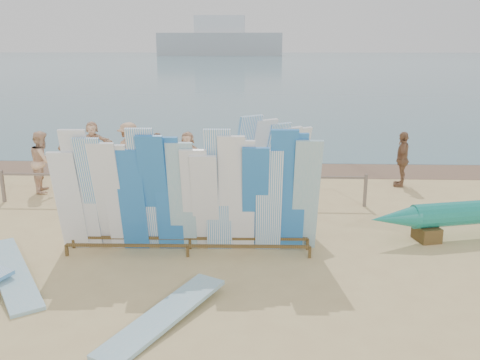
{
  "coord_description": "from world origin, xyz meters",
  "views": [
    {
      "loc": [
        3.15,
        -10.29,
        4.28
      ],
      "look_at": [
        2.66,
        1.64,
        1.07
      ],
      "focal_mm": 38.0,
      "sensor_mm": 36.0,
      "label": 1
    }
  ],
  "objects_px": {
    "flat_board_a": "(13,283)",
    "beachgoer_5": "(188,155)",
    "main_surfboard_rack": "(188,197)",
    "beachgoer_1": "(67,155)",
    "beach_chair_left": "(136,189)",
    "side_surfboard_rack": "(262,180)",
    "flat_board_b": "(164,322)",
    "beachgoer_2": "(43,161)",
    "beachgoer_3": "(130,152)",
    "beach_chair_right": "(158,187)",
    "vendor_table": "(253,212)",
    "beachgoer_4": "(158,160)",
    "beachgoer_11": "(93,143)",
    "beachgoer_10": "(402,159)",
    "stroller": "(261,178)",
    "beachgoer_6": "(245,159)"
  },
  "relations": [
    {
      "from": "beachgoer_11",
      "to": "beach_chair_right",
      "type": "bearing_deg",
      "value": -58.55
    },
    {
      "from": "beach_chair_right",
      "to": "beachgoer_1",
      "type": "distance_m",
      "value": 3.82
    },
    {
      "from": "vendor_table",
      "to": "beach_chair_right",
      "type": "height_order",
      "value": "vendor_table"
    },
    {
      "from": "beach_chair_left",
      "to": "beachgoer_10",
      "type": "height_order",
      "value": "beachgoer_10"
    },
    {
      "from": "flat_board_b",
      "to": "beachgoer_4",
      "type": "bearing_deg",
      "value": 130.56
    },
    {
      "from": "stroller",
      "to": "beachgoer_11",
      "type": "xyz_separation_m",
      "value": [
        -6.07,
        3.44,
        0.32
      ]
    },
    {
      "from": "beachgoer_10",
      "to": "stroller",
      "type": "bearing_deg",
      "value": -61.88
    },
    {
      "from": "beachgoer_6",
      "to": "beachgoer_11",
      "type": "height_order",
      "value": "beachgoer_6"
    },
    {
      "from": "flat_board_b",
      "to": "beach_chair_left",
      "type": "xyz_separation_m",
      "value": [
        -2.07,
        6.76,
        0.23
      ]
    },
    {
      "from": "vendor_table",
      "to": "beachgoer_11",
      "type": "height_order",
      "value": "beachgoer_11"
    },
    {
      "from": "beachgoer_3",
      "to": "beach_chair_left",
      "type": "bearing_deg",
      "value": -128.48
    },
    {
      "from": "beachgoer_11",
      "to": "beachgoer_4",
      "type": "bearing_deg",
      "value": -50.76
    },
    {
      "from": "stroller",
      "to": "flat_board_b",
      "type": "bearing_deg",
      "value": -123.13
    },
    {
      "from": "beach_chair_right",
      "to": "beachgoer_2",
      "type": "bearing_deg",
      "value": 157.85
    },
    {
      "from": "vendor_table",
      "to": "side_surfboard_rack",
      "type": "bearing_deg",
      "value": -40.82
    },
    {
      "from": "beachgoer_1",
      "to": "beachgoer_4",
      "type": "bearing_deg",
      "value": 147.66
    },
    {
      "from": "beachgoer_4",
      "to": "beachgoer_3",
      "type": "bearing_deg",
      "value": 87.03
    },
    {
      "from": "beachgoer_10",
      "to": "main_surfboard_rack",
      "type": "bearing_deg",
      "value": -32.32
    },
    {
      "from": "beach_chair_left",
      "to": "beachgoer_5",
      "type": "relative_size",
      "value": 0.51
    },
    {
      "from": "beach_chair_right",
      "to": "beachgoer_3",
      "type": "height_order",
      "value": "beachgoer_3"
    },
    {
      "from": "side_surfboard_rack",
      "to": "flat_board_b",
      "type": "bearing_deg",
      "value": -148.42
    },
    {
      "from": "beachgoer_4",
      "to": "beachgoer_10",
      "type": "bearing_deg",
      "value": -61.83
    },
    {
      "from": "beachgoer_10",
      "to": "beachgoer_2",
      "type": "relative_size",
      "value": 0.94
    },
    {
      "from": "flat_board_a",
      "to": "beachgoer_4",
      "type": "relative_size",
      "value": 1.62
    },
    {
      "from": "main_surfboard_rack",
      "to": "flat_board_b",
      "type": "relative_size",
      "value": 2.02
    },
    {
      "from": "vendor_table",
      "to": "beachgoer_3",
      "type": "xyz_separation_m",
      "value": [
        -4.0,
        4.22,
        0.54
      ]
    },
    {
      "from": "beach_chair_left",
      "to": "beachgoer_10",
      "type": "xyz_separation_m",
      "value": [
        7.93,
        1.49,
        0.62
      ]
    },
    {
      "from": "vendor_table",
      "to": "beach_chair_left",
      "type": "distance_m",
      "value": 4.19
    },
    {
      "from": "beachgoer_5",
      "to": "beach_chair_left",
      "type": "bearing_deg",
      "value": -101.5
    },
    {
      "from": "main_surfboard_rack",
      "to": "flat_board_a",
      "type": "xyz_separation_m",
      "value": [
        -3.06,
        -1.56,
        -1.22
      ]
    },
    {
      "from": "flat_board_a",
      "to": "beachgoer_4",
      "type": "bearing_deg",
      "value": 42.71
    },
    {
      "from": "beachgoer_3",
      "to": "beachgoer_11",
      "type": "xyz_separation_m",
      "value": [
        -1.88,
        2.1,
        -0.15
      ]
    },
    {
      "from": "beachgoer_4",
      "to": "beachgoer_1",
      "type": "xyz_separation_m",
      "value": [
        -3.11,
        0.76,
        -0.06
      ]
    },
    {
      "from": "beachgoer_10",
      "to": "beachgoer_1",
      "type": "distance_m",
      "value": 10.64
    },
    {
      "from": "beachgoer_5",
      "to": "beachgoer_6",
      "type": "bearing_deg",
      "value": -7.42
    },
    {
      "from": "beach_chair_left",
      "to": "beachgoer_11",
      "type": "xyz_separation_m",
      "value": [
        -2.48,
        3.87,
        0.57
      ]
    },
    {
      "from": "stroller",
      "to": "beachgoer_3",
      "type": "xyz_separation_m",
      "value": [
        -4.19,
        1.34,
        0.46
      ]
    },
    {
      "from": "main_surfboard_rack",
      "to": "beach_chair_right",
      "type": "distance_m",
      "value": 4.49
    },
    {
      "from": "side_surfboard_rack",
      "to": "flat_board_a",
      "type": "relative_size",
      "value": 1.05
    },
    {
      "from": "side_surfboard_rack",
      "to": "stroller",
      "type": "xyz_separation_m",
      "value": [
        -0.03,
        3.11,
        -0.78
      ]
    },
    {
      "from": "beachgoer_3",
      "to": "stroller",
      "type": "bearing_deg",
      "value": -74.89
    },
    {
      "from": "flat_board_a",
      "to": "beachgoer_5",
      "type": "height_order",
      "value": "beachgoer_5"
    },
    {
      "from": "beachgoer_10",
      "to": "vendor_table",
      "type": "bearing_deg",
      "value": -34.56
    },
    {
      "from": "main_surfboard_rack",
      "to": "beachgoer_5",
      "type": "bearing_deg",
      "value": 96.93
    },
    {
      "from": "main_surfboard_rack",
      "to": "beachgoer_1",
      "type": "relative_size",
      "value": 3.55
    },
    {
      "from": "beach_chair_left",
      "to": "beachgoer_2",
      "type": "bearing_deg",
      "value": 160.03
    },
    {
      "from": "main_surfboard_rack",
      "to": "vendor_table",
      "type": "relative_size",
      "value": 4.47
    },
    {
      "from": "vendor_table",
      "to": "flat_board_b",
      "type": "distance_m",
      "value": 4.53
    },
    {
      "from": "main_surfboard_rack",
      "to": "flat_board_b",
      "type": "bearing_deg",
      "value": -91.72
    },
    {
      "from": "flat_board_a",
      "to": "flat_board_b",
      "type": "height_order",
      "value": "flat_board_a"
    }
  ]
}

